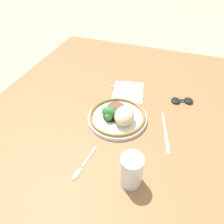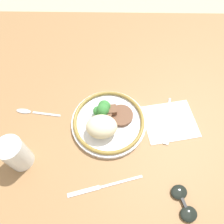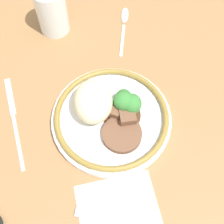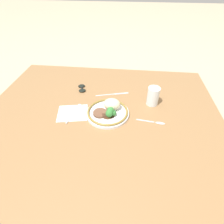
# 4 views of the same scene
# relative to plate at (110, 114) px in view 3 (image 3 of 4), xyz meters

# --- Properties ---
(ground_plane) EXTENTS (8.00, 8.00, 0.00)m
(ground_plane) POSITION_rel_plate_xyz_m (-0.04, -0.01, -0.06)
(ground_plane) COLOR tan
(dining_table) EXTENTS (1.36, 1.14, 0.03)m
(dining_table) POSITION_rel_plate_xyz_m (-0.04, -0.01, -0.04)
(dining_table) COLOR olive
(dining_table) RESTS_ON ground
(napkin) EXTENTS (0.19, 0.17, 0.00)m
(napkin) POSITION_rel_plate_xyz_m (-0.21, -0.02, -0.02)
(napkin) COLOR white
(napkin) RESTS_ON dining_table
(plate) EXTENTS (0.24, 0.24, 0.08)m
(plate) POSITION_rel_plate_xyz_m (0.00, 0.00, 0.00)
(plate) COLOR white
(plate) RESTS_ON dining_table
(juice_glass) EXTENTS (0.07, 0.07, 0.11)m
(juice_glass) POSITION_rel_plate_xyz_m (0.25, 0.12, 0.03)
(juice_glass) COLOR orange
(juice_glass) RESTS_ON dining_table
(fork) EXTENTS (0.05, 0.17, 0.00)m
(fork) POSITION_rel_plate_xyz_m (-0.20, -0.00, -0.02)
(fork) COLOR silver
(fork) RESTS_ON napkin
(knife) EXTENTS (0.21, 0.07, 0.00)m
(knife) POSITION_rel_plate_xyz_m (0.01, 0.20, -0.02)
(knife) COLOR silver
(knife) RESTS_ON dining_table
(spoon) EXTENTS (0.15, 0.03, 0.01)m
(spoon) POSITION_rel_plate_xyz_m (0.27, -0.04, -0.02)
(spoon) COLOR silver
(spoon) RESTS_ON dining_table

